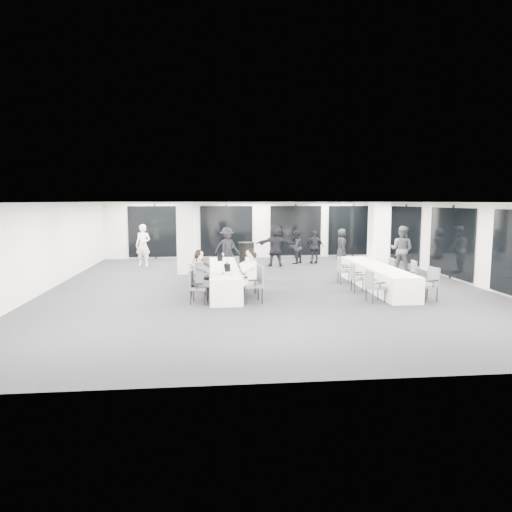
# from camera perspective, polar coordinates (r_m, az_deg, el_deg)

# --- Properties ---
(room) EXTENTS (14.04, 16.04, 2.84)m
(room) POSITION_cam_1_polar(r_m,az_deg,el_deg) (16.20, 3.86, 1.73)
(room) COLOR #232428
(room) RESTS_ON ground
(column_left) EXTENTS (0.60, 0.60, 2.80)m
(column_left) POSITION_cam_1_polar(r_m,az_deg,el_deg) (18.08, -8.88, 2.23)
(column_left) COLOR silver
(column_left) RESTS_ON floor
(column_right) EXTENTS (0.60, 0.60, 2.80)m
(column_right) POSITION_cam_1_polar(r_m,az_deg,el_deg) (16.96, 15.04, 1.78)
(column_right) COLOR silver
(column_right) RESTS_ON floor
(banquet_table_main) EXTENTS (0.90, 5.00, 0.75)m
(banquet_table_main) POSITION_cam_1_polar(r_m,az_deg,el_deg) (14.70, -4.04, -2.78)
(banquet_table_main) COLOR white
(banquet_table_main) RESTS_ON floor
(banquet_table_side) EXTENTS (0.90, 5.00, 0.75)m
(banquet_table_side) POSITION_cam_1_polar(r_m,az_deg,el_deg) (15.43, 14.77, -2.54)
(banquet_table_side) COLOR white
(banquet_table_side) RESTS_ON floor
(cocktail_table) EXTENTS (0.75, 0.75, 1.04)m
(cocktail_table) POSITION_cam_1_polar(r_m,az_deg,el_deg) (19.99, -1.18, 0.25)
(cocktail_table) COLOR black
(cocktail_table) RESTS_ON floor
(chair_main_left_near) EXTENTS (0.54, 0.58, 0.93)m
(chair_main_left_near) POSITION_cam_1_polar(r_m,az_deg,el_deg) (12.78, -7.51, -3.59)
(chair_main_left_near) COLOR #4C4E53
(chair_main_left_near) RESTS_ON floor
(chair_main_left_second) EXTENTS (0.59, 0.63, 1.00)m
(chair_main_left_second) POSITION_cam_1_polar(r_m,az_deg,el_deg) (13.45, -7.45, -2.88)
(chair_main_left_second) COLOR #4C4E53
(chair_main_left_second) RESTS_ON floor
(chair_main_left_mid) EXTENTS (0.51, 0.55, 0.91)m
(chair_main_left_mid) POSITION_cam_1_polar(r_m,az_deg,el_deg) (14.30, -7.32, -2.51)
(chair_main_left_mid) COLOR #4C4E53
(chair_main_left_mid) RESTS_ON floor
(chair_main_left_fourth) EXTENTS (0.52, 0.55, 0.89)m
(chair_main_left_fourth) POSITION_cam_1_polar(r_m,az_deg,el_deg) (15.34, -7.21, -1.91)
(chair_main_left_fourth) COLOR #4C4E53
(chair_main_left_fourth) RESTS_ON floor
(chair_main_left_far) EXTENTS (0.46, 0.52, 0.91)m
(chair_main_left_far) POSITION_cam_1_polar(r_m,az_deg,el_deg) (16.23, -7.15, -1.39)
(chair_main_left_far) COLOR #4C4E53
(chair_main_left_far) RESTS_ON floor
(chair_main_right_near) EXTENTS (0.59, 0.64, 1.04)m
(chair_main_right_near) POSITION_cam_1_polar(r_m,az_deg,el_deg) (12.82, -0.02, -3.20)
(chair_main_right_near) COLOR #4C4E53
(chair_main_right_near) RESTS_ON floor
(chair_main_right_second) EXTENTS (0.52, 0.58, 0.98)m
(chair_main_right_second) POSITION_cam_1_polar(r_m,az_deg,el_deg) (13.61, -0.38, -2.75)
(chair_main_right_second) COLOR #4C4E53
(chair_main_right_second) RESTS_ON floor
(chair_main_right_mid) EXTENTS (0.59, 0.63, 1.03)m
(chair_main_right_mid) POSITION_cam_1_polar(r_m,az_deg,el_deg) (14.32, -0.64, -2.16)
(chair_main_right_mid) COLOR #4C4E53
(chair_main_right_mid) RESTS_ON floor
(chair_main_right_fourth) EXTENTS (0.57, 0.59, 0.93)m
(chair_main_right_fourth) POSITION_cam_1_polar(r_m,az_deg,el_deg) (15.38, -1.04, -1.75)
(chair_main_right_fourth) COLOR #4C4E53
(chair_main_right_fourth) RESTS_ON floor
(chair_main_right_far) EXTENTS (0.50, 0.53, 0.88)m
(chair_main_right_far) POSITION_cam_1_polar(r_m,az_deg,el_deg) (16.22, -1.29, -1.41)
(chair_main_right_far) COLOR #4C4E53
(chair_main_right_far) RESTS_ON floor
(chair_side_left_near) EXTENTS (0.52, 0.55, 0.90)m
(chair_side_left_near) POSITION_cam_1_polar(r_m,az_deg,el_deg) (13.28, 14.45, -3.44)
(chair_side_left_near) COLOR #4C4E53
(chair_side_left_near) RESTS_ON floor
(chair_side_left_mid) EXTENTS (0.47, 0.53, 0.90)m
(chair_side_left_mid) POSITION_cam_1_polar(r_m,az_deg,el_deg) (14.65, 12.46, -2.43)
(chair_side_left_mid) COLOR #4C4E53
(chair_side_left_mid) RESTS_ON floor
(chair_side_left_far) EXTENTS (0.49, 0.54, 0.92)m
(chair_side_left_far) POSITION_cam_1_polar(r_m,az_deg,el_deg) (16.05, 10.79, -1.52)
(chair_side_left_far) COLOR #4C4E53
(chair_side_left_far) RESTS_ON floor
(chair_side_right_near) EXTENTS (0.59, 0.61, 0.96)m
(chair_side_right_near) POSITION_cam_1_polar(r_m,az_deg,el_deg) (13.94, 20.85, -3.03)
(chair_side_right_near) COLOR #4C4E53
(chair_side_right_near) RESTS_ON floor
(chair_side_right_mid) EXTENTS (0.56, 0.60, 0.98)m
(chair_side_right_mid) POSITION_cam_1_polar(r_m,az_deg,el_deg) (15.14, 18.58, -2.15)
(chair_side_right_mid) COLOR #4C4E53
(chair_side_right_mid) RESTS_ON floor
(chair_side_right_far) EXTENTS (0.44, 0.49, 0.86)m
(chair_side_right_far) POSITION_cam_1_polar(r_m,az_deg,el_deg) (16.71, 16.12, -1.48)
(chair_side_right_far) COLOR #4C4E53
(chair_side_right_far) RESTS_ON floor
(seated_guest_a) EXTENTS (0.50, 0.38, 1.44)m
(seated_guest_a) POSITION_cam_1_polar(r_m,az_deg,el_deg) (12.71, -6.80, -2.33)
(seated_guest_a) COLOR #4F5155
(seated_guest_a) RESTS_ON floor
(seated_guest_b) EXTENTS (0.50, 0.38, 1.44)m
(seated_guest_b) POSITION_cam_1_polar(r_m,az_deg,el_deg) (13.42, -6.75, -1.85)
(seated_guest_b) COLOR black
(seated_guest_b) RESTS_ON floor
(seated_guest_c) EXTENTS (0.50, 0.38, 1.44)m
(seated_guest_c) POSITION_cam_1_polar(r_m,az_deg,el_deg) (12.76, -0.79, -2.25)
(seated_guest_c) COLOR white
(seated_guest_c) RESTS_ON floor
(seated_guest_d) EXTENTS (0.50, 0.38, 1.44)m
(seated_guest_d) POSITION_cam_1_polar(r_m,az_deg,el_deg) (13.55, -1.09, -1.71)
(seated_guest_d) COLOR white
(seated_guest_d) RESTS_ON floor
(standing_guest_a) EXTENTS (0.80, 0.73, 1.77)m
(standing_guest_a) POSITION_cam_1_polar(r_m,az_deg,el_deg) (18.96, -3.49, 0.96)
(standing_guest_a) COLOR black
(standing_guest_a) RESTS_ON floor
(standing_guest_b) EXTENTS (0.94, 0.94, 1.72)m
(standing_guest_b) POSITION_cam_1_polar(r_m,az_deg,el_deg) (20.77, 4.94, 1.38)
(standing_guest_b) COLOR black
(standing_guest_b) RESTS_ON floor
(standing_guest_c) EXTENTS (1.40, 1.06, 1.94)m
(standing_guest_c) POSITION_cam_1_polar(r_m,az_deg,el_deg) (19.60, -3.65, 1.40)
(standing_guest_c) COLOR black
(standing_guest_c) RESTS_ON floor
(standing_guest_d) EXTENTS (1.06, 0.67, 1.71)m
(standing_guest_d) POSITION_cam_1_polar(r_m,az_deg,el_deg) (20.95, 7.34, 1.39)
(standing_guest_d) COLOR black
(standing_guest_d) RESTS_ON floor
(standing_guest_e) EXTENTS (0.61, 0.89, 1.72)m
(standing_guest_e) POSITION_cam_1_polar(r_m,az_deg,el_deg) (22.26, 10.64, 1.66)
(standing_guest_e) COLOR black
(standing_guest_e) RESTS_ON floor
(standing_guest_f) EXTENTS (1.94, 0.79, 2.09)m
(standing_guest_f) POSITION_cam_1_polar(r_m,az_deg,el_deg) (19.91, 2.44, 1.71)
(standing_guest_f) COLOR black
(standing_guest_f) RESTS_ON floor
(standing_guest_g) EXTENTS (0.90, 0.80, 2.07)m
(standing_guest_g) POSITION_cam_1_polar(r_m,az_deg,el_deg) (20.58, -13.94, 1.65)
(standing_guest_g) COLOR white
(standing_guest_g) RESTS_ON floor
(standing_guest_h) EXTENTS (1.16, 1.15, 2.11)m
(standing_guest_h) POSITION_cam_1_polar(r_m,az_deg,el_deg) (18.95, 17.75, 1.15)
(standing_guest_h) COLOR #4F5155
(standing_guest_h) RESTS_ON floor
(ice_bucket_near) EXTENTS (0.20, 0.20, 0.22)m
(ice_bucket_near) POSITION_cam_1_polar(r_m,az_deg,el_deg) (13.65, -3.63, -1.46)
(ice_bucket_near) COLOR black
(ice_bucket_near) RESTS_ON banquet_table_main
(ice_bucket_far) EXTENTS (0.20, 0.20, 0.22)m
(ice_bucket_far) POSITION_cam_1_polar(r_m,az_deg,el_deg) (16.04, -4.52, -0.22)
(ice_bucket_far) COLOR black
(ice_bucket_far) RESTS_ON banquet_table_main
(water_bottle_a) EXTENTS (0.07, 0.07, 0.23)m
(water_bottle_a) POSITION_cam_1_polar(r_m,az_deg,el_deg) (12.73, -4.10, -2.06)
(water_bottle_a) COLOR silver
(water_bottle_a) RESTS_ON banquet_table_main
(water_bottle_b) EXTENTS (0.08, 0.08, 0.24)m
(water_bottle_b) POSITION_cam_1_polar(r_m,az_deg,el_deg) (14.92, -3.67, -0.73)
(water_bottle_b) COLOR silver
(water_bottle_b) RESTS_ON banquet_table_main
(water_bottle_c) EXTENTS (0.07, 0.07, 0.21)m
(water_bottle_c) POSITION_cam_1_polar(r_m,az_deg,el_deg) (16.66, -4.14, 0.02)
(water_bottle_c) COLOR silver
(water_bottle_c) RESTS_ON banquet_table_main
(plate_a) EXTENTS (0.21, 0.21, 0.03)m
(plate_a) POSITION_cam_1_polar(r_m,az_deg,el_deg) (13.05, -4.58, -2.30)
(plate_a) COLOR white
(plate_a) RESTS_ON banquet_table_main
(plate_b) EXTENTS (0.21, 0.21, 0.03)m
(plate_b) POSITION_cam_1_polar(r_m,az_deg,el_deg) (13.00, -3.37, -2.32)
(plate_b) COLOR white
(plate_b) RESTS_ON banquet_table_main
(plate_c) EXTENTS (0.22, 0.22, 0.03)m
(plate_c) POSITION_cam_1_polar(r_m,az_deg,el_deg) (14.05, -3.46, -1.63)
(plate_c) COLOR white
(plate_c) RESTS_ON banquet_table_main
(wine_glass) EXTENTS (0.08, 0.08, 0.22)m
(wine_glass) POSITION_cam_1_polar(r_m,az_deg,el_deg) (12.63, -3.03, -1.88)
(wine_glass) COLOR silver
(wine_glass) RESTS_ON banquet_table_main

